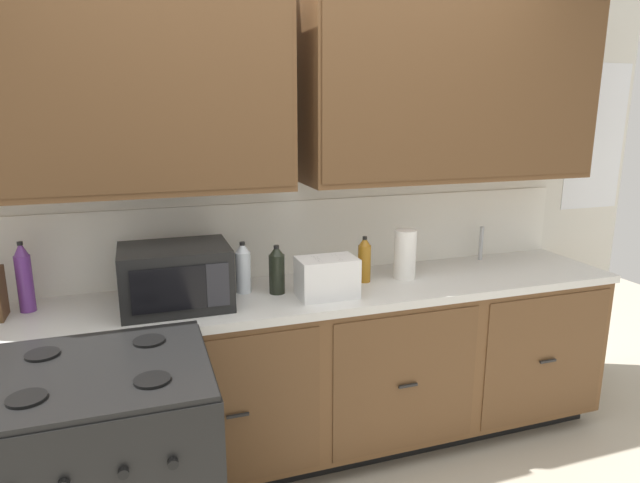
{
  "coord_description": "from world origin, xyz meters",
  "views": [
    {
      "loc": [
        -0.76,
        -2.17,
        1.78
      ],
      "look_at": [
        0.06,
        0.27,
        1.16
      ],
      "focal_mm": 30.77,
      "sensor_mm": 36.0,
      "label": 1
    }
  ],
  "objects": [
    {
      "name": "wall_unit",
      "position": [
        0.0,
        0.5,
        1.67
      ],
      "size": [
        4.53,
        0.4,
        2.56
      ],
      "color": "silver",
      "rests_on": "ground_plane"
    },
    {
      "name": "counter_run",
      "position": [
        0.0,
        0.3,
        0.47
      ],
      "size": [
        3.36,
        0.64,
        0.91
      ],
      "color": "black",
      "rests_on": "ground_plane"
    },
    {
      "name": "microwave",
      "position": [
        -0.62,
        0.27,
        1.05
      ],
      "size": [
        0.48,
        0.37,
        0.28
      ],
      "color": "black",
      "rests_on": "counter_run"
    },
    {
      "name": "toaster",
      "position": [
        0.07,
        0.18,
        1.01
      ],
      "size": [
        0.28,
        0.18,
        0.19
      ],
      "color": "white",
      "rests_on": "counter_run"
    },
    {
      "name": "sink_faucet",
      "position": [
        1.15,
        0.51,
        1.01
      ],
      "size": [
        0.02,
        0.02,
        0.2
      ],
      "primitive_type": "cylinder",
      "color": "#B2B5BA",
      "rests_on": "counter_run"
    },
    {
      "name": "paper_towel_roll",
      "position": [
        0.55,
        0.32,
        1.04
      ],
      "size": [
        0.12,
        0.12,
        0.26
      ],
      "primitive_type": "cylinder",
      "color": "white",
      "rests_on": "counter_run"
    },
    {
      "name": "bottle_clear",
      "position": [
        -0.3,
        0.37,
        1.04
      ],
      "size": [
        0.07,
        0.07,
        0.25
      ],
      "color": "silver",
      "rests_on": "counter_run"
    },
    {
      "name": "bottle_amber",
      "position": [
        0.33,
        0.34,
        1.03
      ],
      "size": [
        0.07,
        0.07,
        0.24
      ],
      "color": "#9E6619",
      "rests_on": "counter_run"
    },
    {
      "name": "bottle_dark",
      "position": [
        -0.15,
        0.3,
        1.03
      ],
      "size": [
        0.08,
        0.08,
        0.24
      ],
      "color": "black",
      "rests_on": "counter_run"
    },
    {
      "name": "bottle_violet",
      "position": [
        -1.26,
        0.42,
        1.07
      ],
      "size": [
        0.07,
        0.07,
        0.32
      ],
      "color": "#663384",
      "rests_on": "counter_run"
    }
  ]
}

